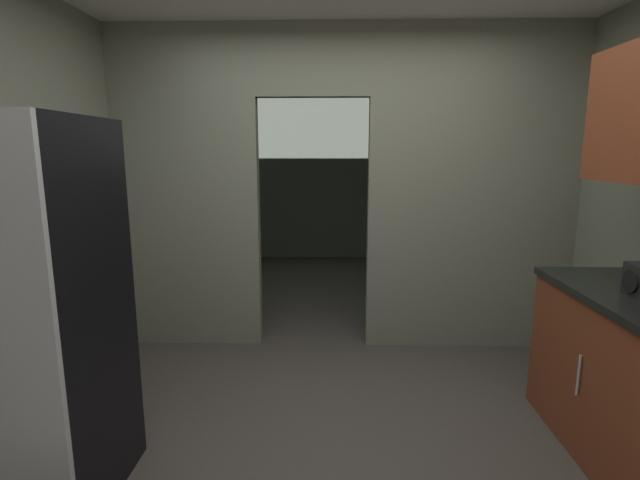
{
  "coord_description": "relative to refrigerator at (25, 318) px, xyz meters",
  "views": [
    {
      "loc": [
        -0.08,
        -2.2,
        1.61
      ],
      "look_at": [
        -0.18,
        1.03,
        1.0
      ],
      "focal_mm": 26.45,
      "sensor_mm": 36.0,
      "label": 1
    }
  ],
  "objects": [
    {
      "name": "ground",
      "position": [
        1.46,
        0.24,
        -0.88
      ],
      "size": [
        20.0,
        20.0,
        0.0
      ],
      "primitive_type": "plane",
      "color": "#47423D"
    },
    {
      "name": "kitchen_partition",
      "position": [
        1.52,
        1.86,
        0.47
      ],
      "size": [
        3.71,
        0.12,
        2.58
      ],
      "color": "gray",
      "rests_on": "ground"
    },
    {
      "name": "adjoining_room_shell",
      "position": [
        1.46,
        4.13,
        0.41
      ],
      "size": [
        3.71,
        3.39,
        2.58
      ],
      "color": "gray",
      "rests_on": "ground"
    },
    {
      "name": "refrigerator",
      "position": [
        0.0,
        0.0,
        0.0
      ],
      "size": [
        0.7,
        0.72,
        1.76
      ],
      "color": "black",
      "rests_on": "ground"
    }
  ]
}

